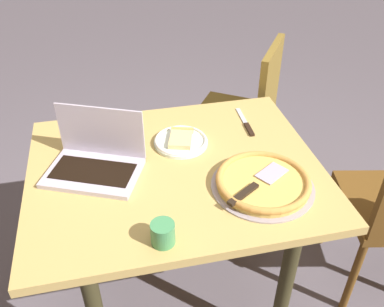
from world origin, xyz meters
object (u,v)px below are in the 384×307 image
(dining_table, at_px, (176,187))
(table_knife, at_px, (246,124))
(pizza_plate, at_px, (181,141))
(pizza_tray, at_px, (263,182))
(laptop, at_px, (96,159))
(chair_far, at_px, (246,109))
(drink_cup, at_px, (163,233))

(dining_table, xyz_separation_m, table_knife, (0.36, 0.22, 0.10))
(pizza_plate, relative_size, pizza_tray, 0.60)
(laptop, distance_m, pizza_plate, 0.35)
(pizza_tray, bearing_deg, laptop, 157.83)
(dining_table, xyz_separation_m, pizza_tray, (0.28, -0.18, 0.12))
(table_knife, relative_size, chair_far, 0.25)
(pizza_plate, bearing_deg, drink_cup, -107.18)
(pizza_tray, xyz_separation_m, drink_cup, (-0.39, -0.18, 0.02))
(pizza_plate, distance_m, pizza_tray, 0.40)
(pizza_tray, bearing_deg, drink_cup, -155.32)
(pizza_plate, bearing_deg, chair_far, 49.44)
(pizza_plate, xyz_separation_m, chair_far, (0.49, 0.57, -0.24))
(table_knife, relative_size, drink_cup, 3.03)
(laptop, height_order, pizza_plate, laptop)
(laptop, relative_size, pizza_tray, 1.09)
(dining_table, bearing_deg, laptop, 170.04)
(table_knife, distance_m, chair_far, 0.58)
(laptop, bearing_deg, chair_far, 38.84)
(table_knife, distance_m, drink_cup, 0.74)
(dining_table, bearing_deg, pizza_tray, -32.79)
(dining_table, relative_size, pizza_tray, 2.98)
(pizza_plate, height_order, chair_far, chair_far)
(laptop, relative_size, table_knife, 1.74)
(laptop, relative_size, chair_far, 0.43)
(pizza_plate, bearing_deg, laptop, -164.39)
(dining_table, bearing_deg, chair_far, 52.96)
(pizza_plate, height_order, table_knife, pizza_plate)
(pizza_plate, relative_size, drink_cup, 2.90)
(chair_far, bearing_deg, drink_cup, -120.98)
(pizza_tray, bearing_deg, table_knife, 79.44)
(dining_table, height_order, pizza_tray, pizza_tray)
(laptop, bearing_deg, dining_table, -9.96)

